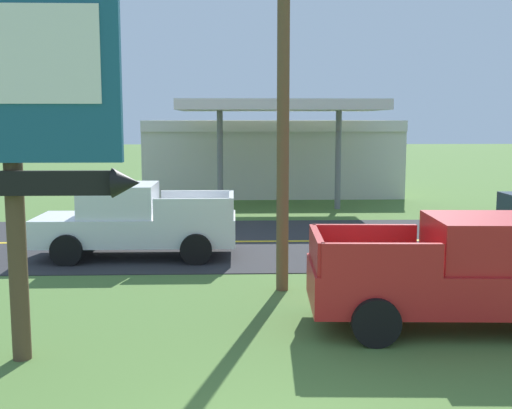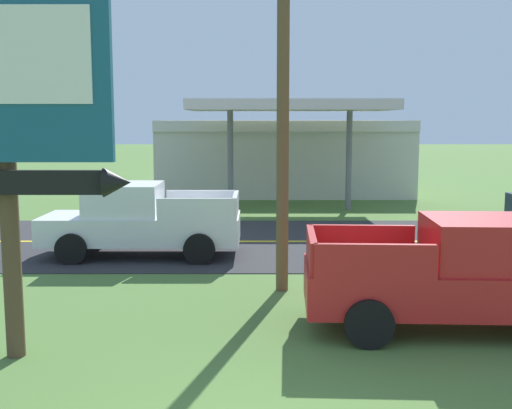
% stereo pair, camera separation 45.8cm
% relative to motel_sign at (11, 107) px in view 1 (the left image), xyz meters
% --- Properties ---
extents(road_asphalt, '(140.00, 8.00, 0.02)m').
position_rel_motel_sign_xyz_m(road_asphalt, '(3.66, 9.42, -3.81)').
color(road_asphalt, '#2B2B2D').
rests_on(road_asphalt, ground).
extents(road_centre_line, '(126.00, 0.20, 0.01)m').
position_rel_motel_sign_xyz_m(road_centre_line, '(3.66, 9.42, -3.80)').
color(road_centre_line, gold).
rests_on(road_centre_line, road_asphalt).
extents(motel_sign, '(3.53, 0.54, 5.78)m').
position_rel_motel_sign_xyz_m(motel_sign, '(0.00, 0.00, 0.00)').
color(motel_sign, brown).
rests_on(motel_sign, ground).
extents(utility_pole, '(1.91, 0.26, 9.42)m').
position_rel_motel_sign_xyz_m(utility_pole, '(4.21, 4.00, 1.20)').
color(utility_pole, brown).
rests_on(utility_pole, ground).
extents(gas_station, '(12.00, 11.50, 4.40)m').
position_rel_motel_sign_xyz_m(gas_station, '(5.02, 22.13, -1.87)').
color(gas_station, beige).
rests_on(gas_station, ground).
extents(pickup_red_parked_on_lawn, '(5.28, 2.42, 1.96)m').
position_rel_motel_sign_xyz_m(pickup_red_parked_on_lawn, '(7.18, 1.41, -2.86)').
color(pickup_red_parked_on_lawn, red).
rests_on(pickup_red_parked_on_lawn, ground).
extents(pickup_white_on_road, '(5.20, 2.24, 1.96)m').
position_rel_motel_sign_xyz_m(pickup_white_on_road, '(0.55, 7.42, -2.86)').
color(pickup_white_on_road, silver).
rests_on(pickup_white_on_road, ground).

